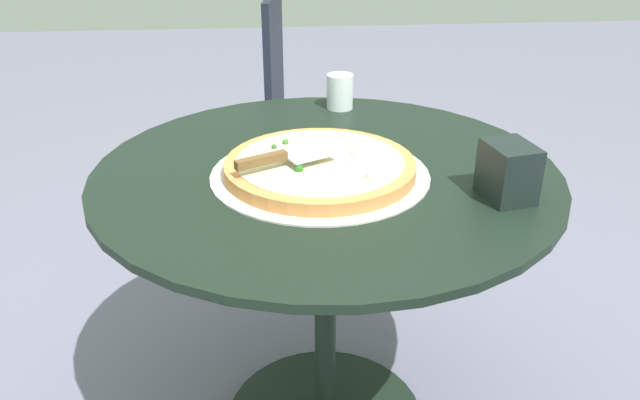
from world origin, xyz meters
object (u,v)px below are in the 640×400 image
Objects in this scene: patio_chair_corner at (302,108)px; patio_table at (326,238)px; napkin_dispenser at (508,172)px; pizza_server at (283,156)px; pizza_on_tray at (320,168)px; drinking_cup at (340,92)px.

patio_table is at bearing 179.48° from patio_chair_corner.
patio_chair_corner reaches higher than napkin_dispenser.
napkin_dispenser is (-0.11, -0.42, 0.00)m from pizza_server.
patio_chair_corner is (0.99, -0.02, -0.20)m from pizza_on_tray.
drinking_cup is 0.62m from napkin_dispenser.
patio_chair_corner is at bearing 6.78° from drinking_cup.
pizza_on_tray is (-0.04, 0.02, 0.19)m from patio_table.
napkin_dispenser is (-0.14, -0.35, 0.04)m from pizza_on_tray.
patio_table is 1.06× the size of patio_chair_corner.
napkin_dispenser is at bearing -117.50° from patio_table.
napkin_dispenser is (-0.17, -0.33, 0.23)m from patio_table.
pizza_on_tray is 0.49× the size of patio_chair_corner.
patio_table is at bearing -128.59° from napkin_dispenser.
pizza_server is 1.05m from patio_chair_corner.
pizza_on_tray is 4.16× the size of napkin_dispenser.
drinking_cup is at bearing -173.22° from patio_chair_corner.
napkin_dispenser reaches higher than pizza_server.
patio_table is 0.25m from pizza_server.
pizza_on_tray is 4.98× the size of drinking_cup.
pizza_server is (-0.02, 0.08, 0.04)m from pizza_on_tray.
pizza_on_tray is 0.37m from napkin_dispenser.
pizza_server reaches higher than pizza_on_tray.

